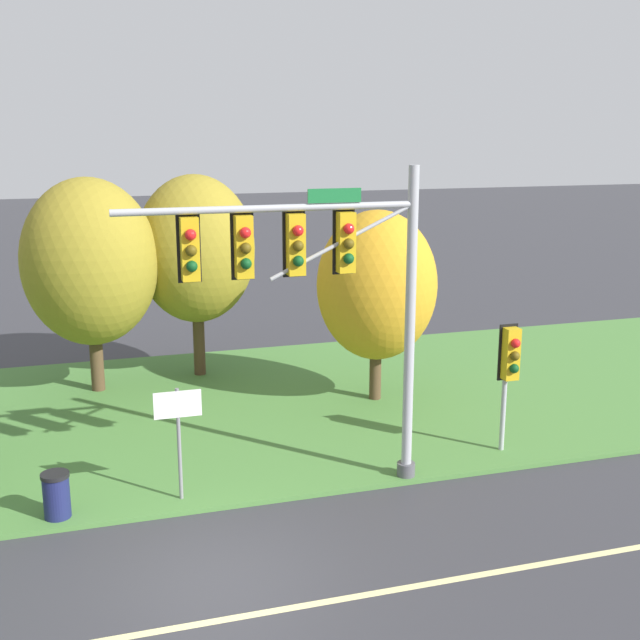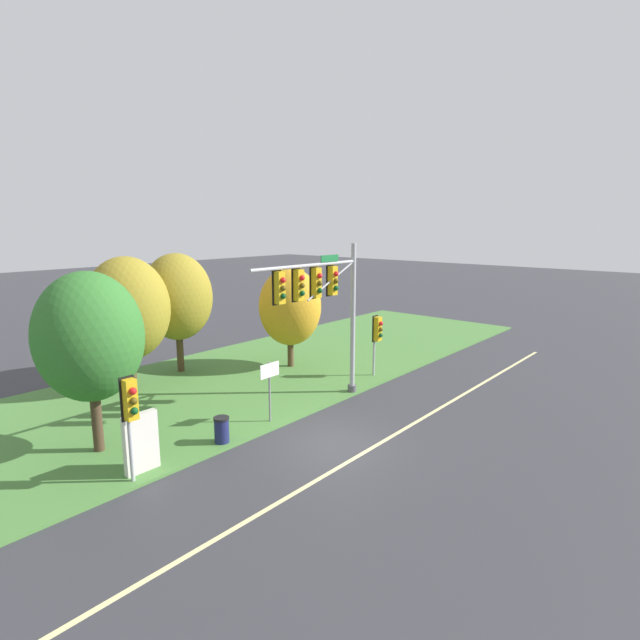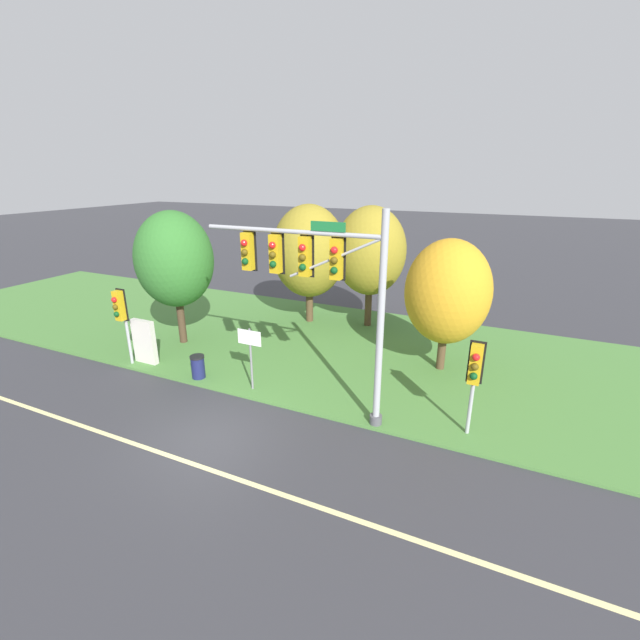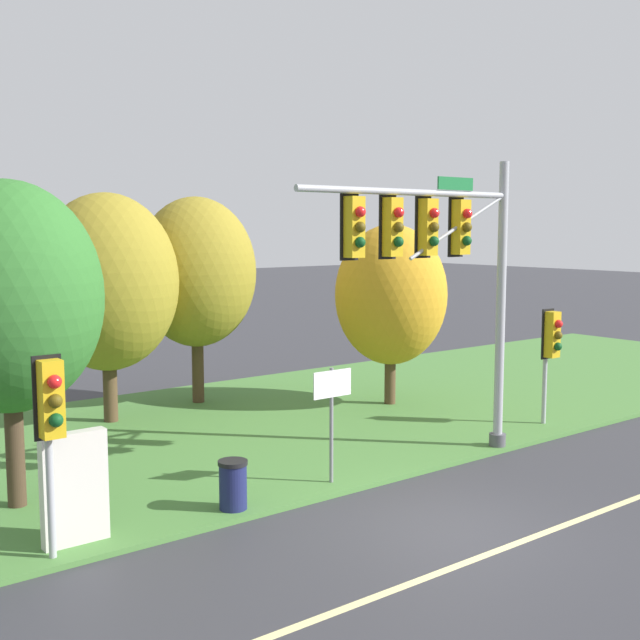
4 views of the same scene
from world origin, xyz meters
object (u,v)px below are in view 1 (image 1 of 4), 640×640
object	(u,v)px
trash_bin	(56,495)
traffic_signal_mast	(318,275)
pedestrian_signal_near_kerb	(510,361)
tree_behind_signpost	(196,250)
tree_mid_verge	(377,286)
route_sign_post	(178,424)
tree_left_of_mast	(90,262)

from	to	relation	value
trash_bin	traffic_signal_mast	bearing A→B (deg)	-2.27
pedestrian_signal_near_kerb	tree_behind_signpost	world-z (taller)	tree_behind_signpost
tree_behind_signpost	tree_mid_verge	bearing A→B (deg)	-40.24
traffic_signal_mast	route_sign_post	distance (m)	4.15
tree_left_of_mast	tree_behind_signpost	distance (m)	3.16
tree_left_of_mast	trash_bin	world-z (taller)	tree_left_of_mast
tree_left_of_mast	tree_mid_verge	world-z (taller)	tree_left_of_mast
traffic_signal_mast	trash_bin	bearing A→B (deg)	177.73
traffic_signal_mast	route_sign_post	world-z (taller)	traffic_signal_mast
pedestrian_signal_near_kerb	route_sign_post	xyz separation A→B (m)	(-7.67, -0.24, -0.60)
pedestrian_signal_near_kerb	route_sign_post	bearing A→B (deg)	-178.23
tree_left_of_mast	tree_mid_verge	distance (m)	8.13
traffic_signal_mast	pedestrian_signal_near_kerb	size ratio (longest dim) A/B	2.18
pedestrian_signal_near_kerb	tree_left_of_mast	world-z (taller)	tree_left_of_mast
route_sign_post	tree_behind_signpost	size ratio (longest dim) A/B	0.39
pedestrian_signal_near_kerb	tree_mid_verge	distance (m)	4.90
traffic_signal_mast	tree_left_of_mast	bearing A→B (deg)	117.86
traffic_signal_mast	tree_behind_signpost	world-z (taller)	traffic_signal_mast
traffic_signal_mast	tree_behind_signpost	distance (m)	8.91
route_sign_post	tree_left_of_mast	size ratio (longest dim) A/B	0.39
tree_behind_signpost	tree_left_of_mast	bearing A→B (deg)	-167.70
pedestrian_signal_near_kerb	trash_bin	distance (m)	10.28
trash_bin	tree_behind_signpost	bearing A→B (deg)	64.42
pedestrian_signal_near_kerb	route_sign_post	world-z (taller)	pedestrian_signal_near_kerb
pedestrian_signal_near_kerb	tree_behind_signpost	size ratio (longest dim) A/B	0.50
tree_left_of_mast	traffic_signal_mast	bearing A→B (deg)	-62.14
pedestrian_signal_near_kerb	tree_mid_verge	world-z (taller)	tree_mid_verge
tree_left_of_mast	tree_mid_verge	xyz separation A→B (m)	(7.51, -3.07, -0.52)
tree_left_of_mast	tree_behind_signpost	xyz separation A→B (m)	(3.09, 0.67, 0.13)
route_sign_post	trash_bin	bearing A→B (deg)	-177.89
tree_mid_verge	pedestrian_signal_near_kerb	bearing A→B (deg)	-70.66
traffic_signal_mast	pedestrian_signal_near_kerb	world-z (taller)	traffic_signal_mast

